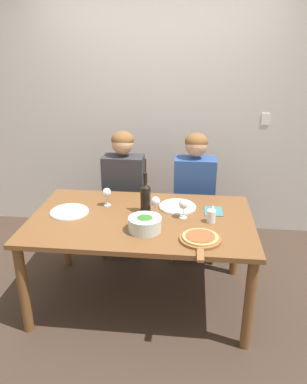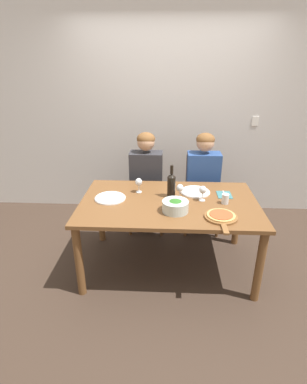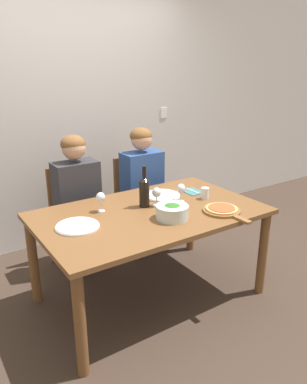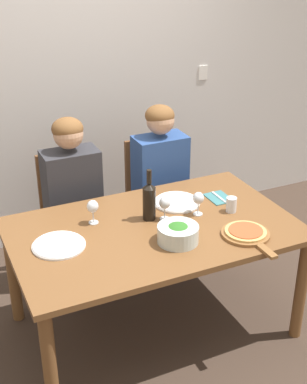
{
  "view_description": "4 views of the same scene",
  "coord_description": "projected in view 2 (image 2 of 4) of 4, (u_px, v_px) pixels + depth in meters",
  "views": [
    {
      "loc": [
        0.37,
        -2.54,
        1.97
      ],
      "look_at": [
        0.08,
        0.11,
        0.91
      ],
      "focal_mm": 35.0,
      "sensor_mm": 36.0,
      "label": 1
    },
    {
      "loc": [
        -0.02,
        -2.58,
        1.97
      ],
      "look_at": [
        -0.15,
        -0.03,
        0.84
      ],
      "focal_mm": 28.0,
      "sensor_mm": 36.0,
      "label": 2
    },
    {
      "loc": [
        -1.43,
        -2.18,
        1.79
      ],
      "look_at": [
        0.09,
        0.09,
        0.85
      ],
      "focal_mm": 35.0,
      "sensor_mm": 36.0,
      "label": 3
    },
    {
      "loc": [
        -1.16,
        -2.5,
        2.31
      ],
      "look_at": [
        0.07,
        0.16,
        0.89
      ],
      "focal_mm": 50.0,
      "sensor_mm": 36.0,
      "label": 4
    }
  ],
  "objects": [
    {
      "name": "broccoli_bowl",
      "position": [
        175.0,
        206.0,
        2.64
      ],
      "size": [
        0.23,
        0.23,
        0.11
      ],
      "color": "silver",
      "rests_on": "dining_table"
    },
    {
      "name": "wine_glass_centre",
      "position": [
        180.0,
        189.0,
        2.86
      ],
      "size": [
        0.07,
        0.07,
        0.15
      ],
      "color": "silver",
      "rests_on": "dining_table"
    },
    {
      "name": "dining_table",
      "position": [
        169.0,
        210.0,
        2.88
      ],
      "size": [
        1.68,
        1.03,
        0.74
      ],
      "color": "brown",
      "rests_on": "ground"
    },
    {
      "name": "pizza_on_board",
      "position": [
        221.0,
        217.0,
        2.54
      ],
      "size": [
        0.28,
        0.42,
        0.04
      ],
      "color": "brown",
      "rests_on": "dining_table"
    },
    {
      "name": "back_wall",
      "position": [
        170.0,
        112.0,
        3.89
      ],
      "size": [
        10.0,
        0.06,
        2.7
      ],
      "color": "silver",
      "rests_on": "ground"
    },
    {
      "name": "dinner_plate_right",
      "position": [
        195.0,
        192.0,
        3.03
      ],
      "size": [
        0.3,
        0.3,
        0.02
      ],
      "color": "white",
      "rests_on": "dining_table"
    },
    {
      "name": "chair_left",
      "position": [
        147.0,
        189.0,
        3.73
      ],
      "size": [
        0.42,
        0.42,
        0.92
      ],
      "color": "brown",
      "rests_on": "ground"
    },
    {
      "name": "water_tumbler",
      "position": [
        225.0,
        199.0,
        2.79
      ],
      "size": [
        0.07,
        0.07,
        0.1
      ],
      "color": "silver",
      "rests_on": "dining_table"
    },
    {
      "name": "wine_bottle",
      "position": [
        171.0,
        185.0,
        2.89
      ],
      "size": [
        0.08,
        0.08,
        0.32
      ],
      "color": "black",
      "rests_on": "dining_table"
    },
    {
      "name": "fork_on_napkin",
      "position": [
        224.0,
        195.0,
        2.98
      ],
      "size": [
        0.14,
        0.18,
        0.01
      ],
      "color": "#387075",
      "rests_on": "dining_table"
    },
    {
      "name": "wine_glass_left",
      "position": [
        139.0,
        183.0,
        3.0
      ],
      "size": [
        0.07,
        0.07,
        0.15
      ],
      "color": "silver",
      "rests_on": "dining_table"
    },
    {
      "name": "person_woman",
      "position": [
        146.0,
        174.0,
        3.53
      ],
      "size": [
        0.47,
        0.51,
        1.23
      ],
      "color": "#28282D",
      "rests_on": "ground"
    },
    {
      "name": "wine_glass_right",
      "position": [
        203.0,
        191.0,
        2.82
      ],
      "size": [
        0.07,
        0.07,
        0.15
      ],
      "color": "silver",
      "rests_on": "dining_table"
    },
    {
      "name": "ground_plane",
      "position": [
        168.0,
        265.0,
        3.15
      ],
      "size": [
        40.0,
        40.0,
        0.0
      ],
      "primitive_type": "plane",
      "color": "#3D2D23"
    },
    {
      "name": "chair_right",
      "position": [
        201.0,
        190.0,
        3.7
      ],
      "size": [
        0.42,
        0.42,
        0.92
      ],
      "color": "brown",
      "rests_on": "ground"
    },
    {
      "name": "dinner_plate_left",
      "position": [
        110.0,
        198.0,
        2.9
      ],
      "size": [
        0.3,
        0.3,
        0.02
      ],
      "color": "white",
      "rests_on": "dining_table"
    },
    {
      "name": "person_man",
      "position": [
        203.0,
        175.0,
        3.5
      ],
      "size": [
        0.47,
        0.51,
        1.23
      ],
      "color": "#28282D",
      "rests_on": "ground"
    }
  ]
}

